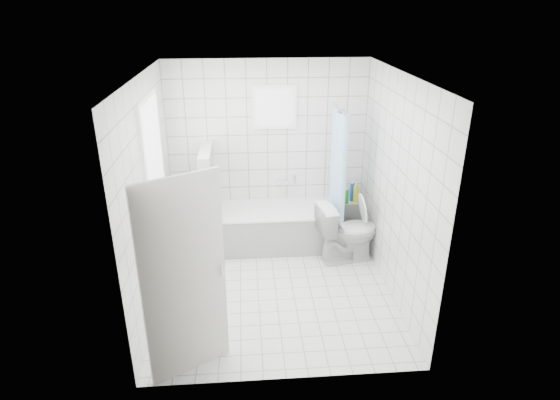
{
  "coord_description": "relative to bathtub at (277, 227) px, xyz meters",
  "views": [
    {
      "loc": [
        -0.33,
        -4.89,
        3.32
      ],
      "look_at": [
        0.09,
        0.35,
        1.05
      ],
      "focal_mm": 30.0,
      "sensor_mm": 36.0,
      "label": 1
    }
  ],
  "objects": [
    {
      "name": "wall_left",
      "position": [
        -1.5,
        -1.12,
        1.01
      ],
      "size": [
        0.02,
        3.0,
        2.6
      ],
      "primitive_type": "cube",
      "color": "white",
      "rests_on": "ground"
    },
    {
      "name": "partition_wall",
      "position": [
        -0.94,
        -0.05,
        0.46
      ],
      "size": [
        0.15,
        0.85,
        1.5
      ],
      "primitive_type": "cube",
      "color": "white",
      "rests_on": "ground"
    },
    {
      "name": "wall_right",
      "position": [
        1.3,
        -1.12,
        1.01
      ],
      "size": [
        0.02,
        3.0,
        2.6
      ],
      "primitive_type": "cube",
      "color": "white",
      "rests_on": "ground"
    },
    {
      "name": "window_back",
      "position": [
        -0.0,
        0.33,
        1.66
      ],
      "size": [
        0.5,
        0.01,
        0.5
      ],
      "primitive_type": "cube",
      "color": "white",
      "rests_on": "wall_back"
    },
    {
      "name": "toilet",
      "position": [
        0.93,
        -0.47,
        0.13
      ],
      "size": [
        0.9,
        0.62,
        0.84
      ],
      "primitive_type": "imported",
      "rotation": [
        0.0,
        0.0,
        1.76
      ],
      "color": "white",
      "rests_on": "ground"
    },
    {
      "name": "sill_bottles",
      "position": [
        -1.4,
        -0.84,
        0.74
      ],
      "size": [
        0.18,
        0.77,
        0.33
      ],
      "color": "#3397E5",
      "rests_on": "window_sill"
    },
    {
      "name": "wall_front",
      "position": [
        -0.1,
        -2.62,
        1.01
      ],
      "size": [
        2.8,
        0.02,
        2.6
      ],
      "primitive_type": "cube",
      "color": "white",
      "rests_on": "ground"
    },
    {
      "name": "tub_faucet",
      "position": [
        0.1,
        0.33,
        0.56
      ],
      "size": [
        0.18,
        0.06,
        0.06
      ],
      "primitive_type": "cube",
      "color": "silver",
      "rests_on": "wall_back"
    },
    {
      "name": "shower_curtain",
      "position": [
        0.82,
        -0.16,
        0.81
      ],
      "size": [
        0.14,
        0.48,
        1.78
      ],
      "primitive_type": null,
      "color": "#53B3F3",
      "rests_on": "curtain_rod"
    },
    {
      "name": "ledge_bottles",
      "position": [
        1.12,
        0.21,
        0.39
      ],
      "size": [
        0.19,
        0.16,
        0.28
      ],
      "color": "green",
      "rests_on": "tiled_ledge"
    },
    {
      "name": "tiled_ledge",
      "position": [
        1.1,
        0.25,
        -0.02
      ],
      "size": [
        0.4,
        0.24,
        0.55
      ],
      "primitive_type": "cube",
      "color": "white",
      "rests_on": "ground"
    },
    {
      "name": "curtain_rod",
      "position": [
        0.82,
        -0.02,
        1.71
      ],
      "size": [
        0.02,
        0.8,
        0.02
      ],
      "primitive_type": "cylinder",
      "rotation": [
        1.57,
        0.0,
        0.0
      ],
      "color": "silver",
      "rests_on": "wall_back"
    },
    {
      "name": "bathtub",
      "position": [
        0.0,
        0.0,
        0.0
      ],
      "size": [
        1.76,
        0.77,
        0.58
      ],
      "color": "white",
      "rests_on": "ground"
    },
    {
      "name": "wall_back",
      "position": [
        -0.1,
        0.38,
        1.01
      ],
      "size": [
        2.8,
        0.02,
        2.6
      ],
      "primitive_type": "cube",
      "color": "white",
      "rests_on": "ground"
    },
    {
      "name": "ceiling",
      "position": [
        -0.1,
        -1.12,
        2.31
      ],
      "size": [
        3.0,
        3.0,
        0.0
      ],
      "primitive_type": "plane",
      "rotation": [
        3.14,
        0.0,
        0.0
      ],
      "color": "white",
      "rests_on": "ground"
    },
    {
      "name": "door",
      "position": [
        -1.0,
        -2.41,
        0.71
      ],
      "size": [
        0.71,
        0.43,
        2.0
      ],
      "primitive_type": "cube",
      "rotation": [
        0.0,
        0.0,
        -1.05
      ],
      "color": "silver",
      "rests_on": "ground"
    },
    {
      "name": "window_left",
      "position": [
        -1.46,
        -0.82,
        1.31
      ],
      "size": [
        0.01,
        0.9,
        1.4
      ],
      "primitive_type": "cube",
      "color": "white",
      "rests_on": "wall_left"
    },
    {
      "name": "ground",
      "position": [
        -0.1,
        -1.12,
        -0.29
      ],
      "size": [
        3.0,
        3.0,
        0.0
      ],
      "primitive_type": "plane",
      "color": "white",
      "rests_on": "ground"
    },
    {
      "name": "window_sill",
      "position": [
        -1.41,
        -0.82,
        0.57
      ],
      "size": [
        0.18,
        1.02,
        0.08
      ],
      "primitive_type": "cube",
      "color": "white",
      "rests_on": "wall_left"
    }
  ]
}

